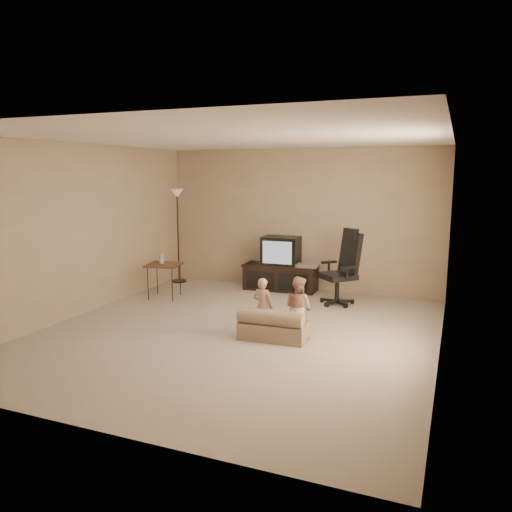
# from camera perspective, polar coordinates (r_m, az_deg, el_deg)

# --- Properties ---
(floor) EXTENTS (5.50, 5.50, 0.00)m
(floor) POSITION_cam_1_polar(r_m,az_deg,el_deg) (6.65, -2.16, -8.71)
(floor) COLOR #B7A991
(floor) RESTS_ON ground
(room_shell) EXTENTS (5.50, 5.50, 5.50)m
(room_shell) POSITION_cam_1_polar(r_m,az_deg,el_deg) (6.34, -2.25, 4.44)
(room_shell) COLOR white
(room_shell) RESTS_ON floor
(tv_stand) EXTENTS (1.36, 0.54, 0.96)m
(tv_stand) POSITION_cam_1_polar(r_m,az_deg,el_deg) (8.89, 2.86, -1.38)
(tv_stand) COLOR black
(tv_stand) RESTS_ON floor
(office_chair) EXTENTS (0.79, 0.79, 1.21)m
(office_chair) POSITION_cam_1_polar(r_m,az_deg,el_deg) (8.04, 9.75, -2.41)
(office_chair) COLOR black
(office_chair) RESTS_ON floor
(side_table) EXTENTS (0.62, 0.62, 0.78)m
(side_table) POSITION_cam_1_polar(r_m,az_deg,el_deg) (8.45, -10.50, -1.01)
(side_table) COLOR brown
(side_table) RESTS_ON floor
(floor_lamp) EXTENTS (0.28, 0.28, 1.77)m
(floor_lamp) POSITION_cam_1_polar(r_m,az_deg,el_deg) (9.54, -8.96, 4.69)
(floor_lamp) COLOR #301C15
(floor_lamp) RESTS_ON floor
(child_sofa) EXTENTS (0.86, 0.52, 0.41)m
(child_sofa) POSITION_cam_1_polar(r_m,az_deg,el_deg) (6.33, 1.95, -8.06)
(child_sofa) COLOR #9E836B
(child_sofa) RESTS_ON floor
(toddler_left) EXTENTS (0.29, 0.22, 0.75)m
(toddler_left) POSITION_cam_1_polar(r_m,az_deg,el_deg) (6.46, 0.76, -5.77)
(toddler_left) COLOR tan
(toddler_left) RESTS_ON floor
(toddler_right) EXTENTS (0.44, 0.35, 0.80)m
(toddler_right) POSITION_cam_1_polar(r_m,az_deg,el_deg) (6.35, 4.86, -5.86)
(toddler_right) COLOR tan
(toddler_right) RESTS_ON floor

